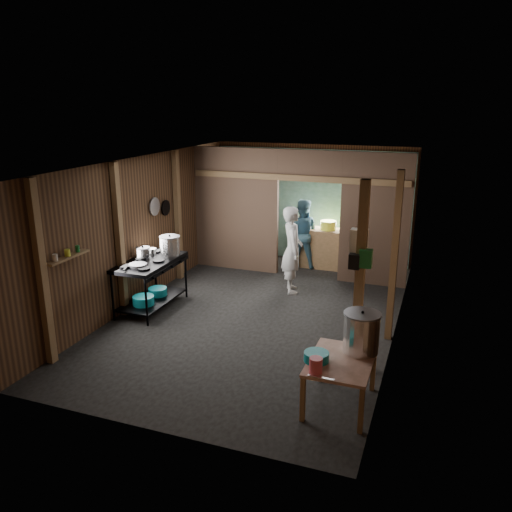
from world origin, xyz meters
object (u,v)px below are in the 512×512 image
at_px(prep_table, 340,382).
at_px(stove_pot_large, 170,246).
at_px(stock_pot, 361,333).
at_px(yellow_tub, 328,225).
at_px(pink_bucket, 316,365).
at_px(gas_range, 151,284).
at_px(cook, 292,250).

height_order(prep_table, stove_pot_large, stove_pot_large).
distance_m(stock_pot, yellow_tub, 5.15).
bearing_deg(pink_bucket, gas_range, 147.18).
relative_size(gas_range, stock_pot, 2.84).
distance_m(gas_range, yellow_tub, 4.15).
xyz_separation_m(gas_range, cook, (2.07, 1.66, 0.39)).
bearing_deg(stock_pot, stove_pot_large, 151.82).
bearing_deg(yellow_tub, prep_table, -75.74).
bearing_deg(cook, pink_bucket, 176.94).
xyz_separation_m(stock_pot, yellow_tub, (-1.50, 4.92, 0.10)).
distance_m(prep_table, pink_bucket, 0.59).
height_order(stove_pot_large, stock_pot, stove_pot_large).
bearing_deg(cook, prep_table, -178.17).
xyz_separation_m(gas_range, stock_pot, (3.89, -1.57, 0.40)).
bearing_deg(stove_pot_large, cook, 33.03).
relative_size(pink_bucket, cook, 0.11).
bearing_deg(yellow_tub, cook, -100.33).
bearing_deg(yellow_tub, stove_pot_large, -127.05).
bearing_deg(prep_table, gas_range, 153.25).
distance_m(prep_table, stock_pot, 0.65).
relative_size(stock_pot, pink_bucket, 2.92).
relative_size(stock_pot, cook, 0.32).
height_order(stock_pot, pink_bucket, stock_pot).
xyz_separation_m(stock_pot, cook, (-1.81, 3.23, -0.01)).
bearing_deg(yellow_tub, gas_range, -125.38).
height_order(gas_range, pink_bucket, gas_range).
bearing_deg(stove_pot_large, prep_table, -32.95).
xyz_separation_m(stove_pot_large, cook, (1.90, 1.24, -0.22)).
relative_size(stove_pot_large, yellow_tub, 1.06).
distance_m(stove_pot_large, stock_pot, 4.22).
bearing_deg(gas_range, cook, 38.72).
height_order(stock_pot, cook, cook).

